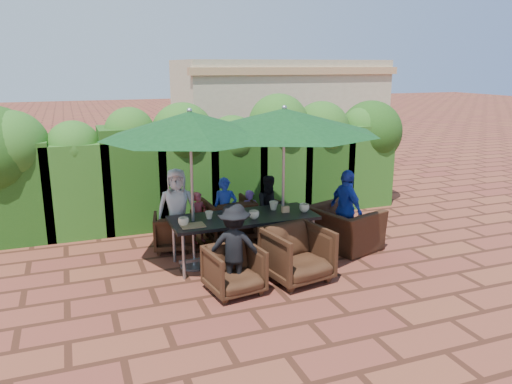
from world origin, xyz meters
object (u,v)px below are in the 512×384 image
object	(u,v)px
chair_far_right	(264,217)
chair_end_right	(345,221)
chair_far_left	(174,230)
chair_near_left	(234,268)
chair_near_right	(297,252)
dining_table	(243,221)
umbrella_left	(190,125)
chair_far_mid	(229,217)
umbrella_right	(284,121)

from	to	relation	value
chair_far_right	chair_end_right	world-z (taller)	chair_end_right
chair_far_left	chair_near_left	size ratio (longest dim) A/B	0.95
chair_far_right	chair_near_right	bearing A→B (deg)	69.02
dining_table	chair_end_right	xyz separation A→B (m)	(1.81, -0.04, -0.20)
chair_far_left	chair_near_right	xyz separation A→B (m)	(1.42, -1.89, 0.09)
umbrella_left	chair_far_mid	distance (m)	2.25
chair_near_left	chair_near_right	xyz separation A→B (m)	(0.99, 0.08, 0.07)
chair_far_right	chair_near_left	bearing A→B (deg)	45.75
chair_far_left	chair_far_right	distance (m)	1.71
chair_far_right	chair_near_left	xyz separation A→B (m)	(-1.28, -2.10, 0.01)
chair_far_mid	chair_near_right	world-z (taller)	chair_near_right
dining_table	chair_far_mid	size ratio (longest dim) A/B	2.76
chair_near_right	umbrella_left	bearing A→B (deg)	131.58
chair_far_left	chair_far_right	bearing A→B (deg)	-164.01
chair_far_mid	chair_end_right	bearing A→B (deg)	144.43
chair_far_mid	chair_near_right	size ratio (longest dim) A/B	0.96
chair_far_right	chair_far_mid	bearing A→B (deg)	-13.21
umbrella_left	chair_far_left	bearing A→B (deg)	98.64
umbrella_left	chair_near_right	xyz separation A→B (m)	(1.29, -1.01, -1.78)
umbrella_right	chair_far_right	world-z (taller)	umbrella_right
chair_far_left	chair_far_mid	xyz separation A→B (m)	(1.02, 0.14, 0.07)
chair_near_left	chair_end_right	xyz separation A→B (m)	(2.31, 1.00, 0.11)
chair_far_right	chair_end_right	xyz separation A→B (m)	(1.04, -1.10, 0.13)
chair_near_left	umbrella_left	bearing A→B (deg)	96.91
chair_far_mid	umbrella_left	bearing A→B (deg)	45.90
umbrella_right	chair_far_mid	xyz separation A→B (m)	(-0.60, 1.04, -1.80)
dining_table	chair_near_left	distance (m)	1.19
chair_far_mid	chair_end_right	world-z (taller)	chair_end_right
chair_near_right	chair_end_right	distance (m)	1.61
umbrella_right	chair_end_right	xyz separation A→B (m)	(1.12, -0.06, -1.74)
chair_end_right	umbrella_left	bearing A→B (deg)	70.87
umbrella_left	dining_table	bearing A→B (deg)	-3.80
chair_far_mid	chair_far_left	bearing A→B (deg)	4.88
dining_table	chair_far_mid	world-z (taller)	chair_far_mid
dining_table	chair_far_mid	distance (m)	1.10
umbrella_left	chair_far_left	size ratio (longest dim) A/B	3.84
chair_end_right	umbrella_right	bearing A→B (deg)	69.67
chair_far_left	chair_near_left	distance (m)	2.01
chair_near_right	chair_near_left	bearing A→B (deg)	174.10
chair_near_left	chair_near_right	size ratio (longest dim) A/B	0.83
dining_table	chair_far_left	xyz separation A→B (m)	(-0.93, 0.93, -0.33)
umbrella_left	chair_end_right	xyz separation A→B (m)	(2.61, -0.09, -1.74)
umbrella_left	chair_near_left	bearing A→B (deg)	-74.69
chair_far_left	chair_near_right	world-z (taller)	chair_near_right
umbrella_left	umbrella_right	world-z (taller)	same
chair_far_right	chair_near_right	distance (m)	2.05
umbrella_left	chair_far_mid	xyz separation A→B (m)	(0.89, 1.01, -1.80)
dining_table	umbrella_left	world-z (taller)	umbrella_left
umbrella_right	chair_near_left	bearing A→B (deg)	-138.24
dining_table	chair_near_left	bearing A→B (deg)	-115.74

